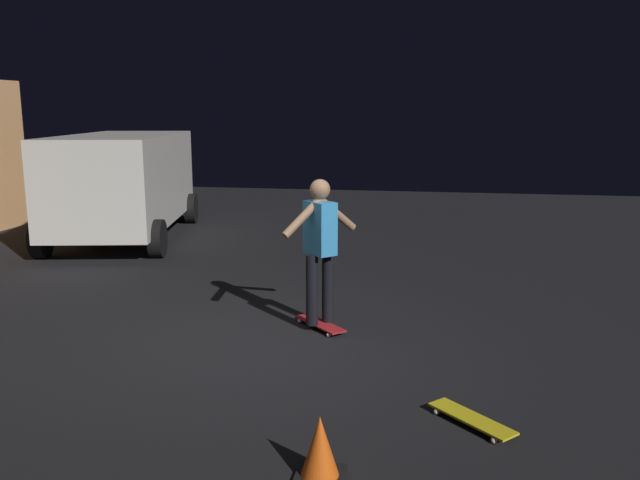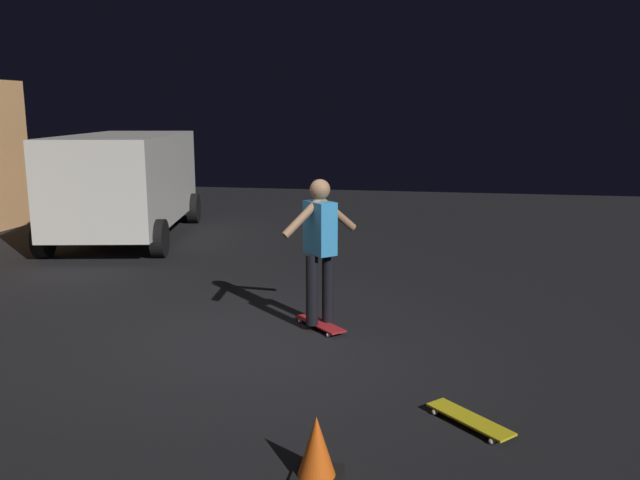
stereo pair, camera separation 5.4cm
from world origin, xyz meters
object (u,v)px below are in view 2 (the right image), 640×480
Objects in this scene: skater at (320,241)px; traffic_cone at (316,450)px; skateboard_spare at (470,420)px; parked_van at (126,179)px; skateboard_ridden at (320,324)px.

skater is 3.63× the size of traffic_cone.
skateboard_spare is 0.42× the size of skater.
skater is at bearing 37.21° from skateboard_spare.
skater is 3.25m from traffic_cone.
traffic_cone reaches higher than skateboard_spare.
skater is at bearing -134.95° from parked_van.
parked_van is at bearing 45.05° from skateboard_ridden.
skateboard_spare is at bearing -137.19° from parked_van.
skateboard_ridden is at bearing 37.21° from skateboard_spare.
traffic_cone is at bearing 132.28° from skateboard_spare.
skateboard_spare is 1.52× the size of traffic_cone.
traffic_cone is (-7.81, -5.27, -0.95)m from parked_van.
parked_van reaches higher than skater.
parked_van is 6.99× the size of skateboard_ridden.
skateboard_spare is (-2.12, -1.61, 0.00)m from skateboard_ridden.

